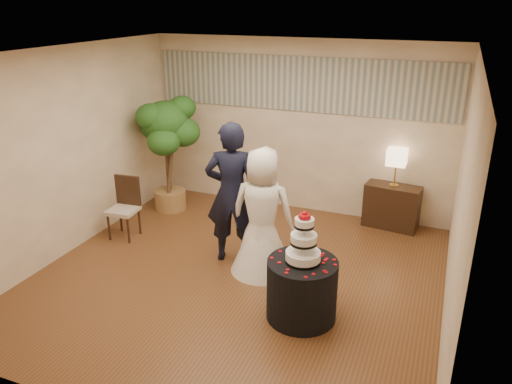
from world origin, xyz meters
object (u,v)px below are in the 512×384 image
at_px(table_lamp, 396,168).
at_px(ficus_tree, 167,154).
at_px(console, 392,206).
at_px(side_chair, 123,209).
at_px(groom, 232,193).
at_px(wedding_cake, 304,237).
at_px(cake_table, 302,290).
at_px(bride, 262,212).

height_order(table_lamp, ficus_tree, ficus_tree).
bearing_deg(console, side_chair, -146.05).
xyz_separation_m(groom, wedding_cake, (1.27, -0.95, 0.04)).
relative_size(console, ficus_tree, 0.42).
bearing_deg(cake_table, groom, 143.09).
bearing_deg(wedding_cake, table_lamp, 77.84).
bearing_deg(bride, cake_table, 128.15).
relative_size(wedding_cake, ficus_tree, 0.31).
relative_size(bride, ficus_tree, 0.86).
height_order(cake_table, console, cake_table).
bearing_deg(table_lamp, ficus_tree, -169.55).
xyz_separation_m(wedding_cake, console, (0.60, 2.80, -0.66)).
height_order(bride, console, bride).
bearing_deg(bride, groom, -22.18).
distance_m(groom, console, 2.70).
height_order(groom, console, groom).
height_order(groom, ficus_tree, ficus_tree).
bearing_deg(side_chair, ficus_tree, 81.62).
bearing_deg(ficus_tree, table_lamp, 10.45).
distance_m(cake_table, wedding_cake, 0.65).
height_order(groom, bride, groom).
xyz_separation_m(bride, ficus_tree, (-2.18, 1.33, 0.14)).
xyz_separation_m(ficus_tree, side_chair, (-0.08, -1.19, -0.52)).
relative_size(table_lamp, ficus_tree, 0.30).
height_order(bride, wedding_cake, bride).
xyz_separation_m(bride, wedding_cake, (0.78, -0.81, 0.17)).
relative_size(wedding_cake, side_chair, 0.65).
relative_size(ficus_tree, side_chair, 2.13).
xyz_separation_m(bride, cake_table, (0.78, -0.81, -0.48)).
relative_size(bride, wedding_cake, 2.81).
distance_m(bride, console, 2.48).
bearing_deg(cake_table, ficus_tree, 144.15).
relative_size(groom, ficus_tree, 0.99).
xyz_separation_m(groom, cake_table, (1.27, -0.95, -0.61)).
relative_size(console, side_chair, 0.90).
distance_m(bride, side_chair, 2.30).
height_order(bride, ficus_tree, ficus_tree).
relative_size(console, table_lamp, 1.42).
relative_size(bride, side_chair, 1.83).
distance_m(cake_table, ficus_tree, 3.71).
bearing_deg(table_lamp, bride, -124.84).
distance_m(groom, ficus_tree, 2.08).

